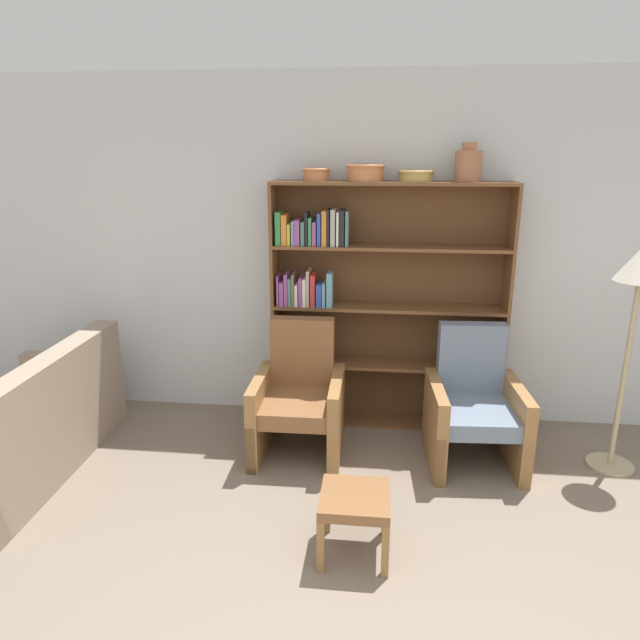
{
  "coord_description": "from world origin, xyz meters",
  "views": [
    {
      "loc": [
        -0.08,
        -1.72,
        2.16
      ],
      "look_at": [
        -0.53,
        2.33,
        0.95
      ],
      "focal_mm": 32.0,
      "sensor_mm": 36.0,
      "label": 1
    }
  ],
  "objects_px": {
    "bowl_cream": "(416,175)",
    "armchair_leather": "(299,399)",
    "bowl_sage": "(316,173)",
    "armchair_cushioned": "(474,407)",
    "couch": "(23,430)",
    "bookshelf": "(366,306)",
    "floor_lamp": "(639,284)",
    "bowl_olive": "(366,172)",
    "vase_tall": "(468,165)",
    "footstool": "(355,505)"
  },
  "relations": [
    {
      "from": "bowl_olive",
      "to": "vase_tall",
      "type": "xyz_separation_m",
      "value": [
        0.74,
        0.0,
        0.05
      ]
    },
    {
      "from": "footstool",
      "to": "armchair_cushioned",
      "type": "bearing_deg",
      "value": 54.78
    },
    {
      "from": "bowl_cream",
      "to": "armchair_cushioned",
      "type": "bearing_deg",
      "value": -49.07
    },
    {
      "from": "bowl_sage",
      "to": "armchair_cushioned",
      "type": "bearing_deg",
      "value": -23.93
    },
    {
      "from": "vase_tall",
      "to": "floor_lamp",
      "type": "bearing_deg",
      "value": -26.28
    },
    {
      "from": "bookshelf",
      "to": "floor_lamp",
      "type": "xyz_separation_m",
      "value": [
        1.78,
        -0.55,
        0.35
      ]
    },
    {
      "from": "armchair_cushioned",
      "to": "vase_tall",
      "type": "bearing_deg",
      "value": -84.04
    },
    {
      "from": "armchair_cushioned",
      "to": "footstool",
      "type": "distance_m",
      "value": 1.37
    },
    {
      "from": "bowl_cream",
      "to": "couch",
      "type": "xyz_separation_m",
      "value": [
        -2.67,
        -1.02,
        -1.7
      ]
    },
    {
      "from": "bowl_olive",
      "to": "armchair_leather",
      "type": "xyz_separation_m",
      "value": [
        -0.43,
        -0.53,
        -1.61
      ]
    },
    {
      "from": "bowl_sage",
      "to": "armchair_cushioned",
      "type": "xyz_separation_m",
      "value": [
        1.19,
        -0.53,
        -1.6
      ]
    },
    {
      "from": "vase_tall",
      "to": "armchair_leather",
      "type": "height_order",
      "value": "vase_tall"
    },
    {
      "from": "vase_tall",
      "to": "armchair_cushioned",
      "type": "height_order",
      "value": "vase_tall"
    },
    {
      "from": "bowl_cream",
      "to": "armchair_leather",
      "type": "bearing_deg",
      "value": -146.63
    },
    {
      "from": "bowl_cream",
      "to": "floor_lamp",
      "type": "bearing_deg",
      "value": -20.14
    },
    {
      "from": "bookshelf",
      "to": "floor_lamp",
      "type": "relative_size",
      "value": 1.22
    },
    {
      "from": "bowl_sage",
      "to": "armchair_leather",
      "type": "relative_size",
      "value": 0.22
    },
    {
      "from": "couch",
      "to": "footstool",
      "type": "distance_m",
      "value": 2.42
    },
    {
      "from": "vase_tall",
      "to": "footstool",
      "type": "distance_m",
      "value": 2.51
    },
    {
      "from": "armchair_cushioned",
      "to": "bowl_sage",
      "type": "bearing_deg",
      "value": -27.43
    },
    {
      "from": "bookshelf",
      "to": "bowl_olive",
      "type": "relative_size",
      "value": 6.7
    },
    {
      "from": "bowl_olive",
      "to": "floor_lamp",
      "type": "xyz_separation_m",
      "value": [
        1.81,
        -0.53,
        -0.68
      ]
    },
    {
      "from": "bowl_sage",
      "to": "vase_tall",
      "type": "relative_size",
      "value": 0.79
    },
    {
      "from": "bowl_cream",
      "to": "couch",
      "type": "bearing_deg",
      "value": -159.07
    },
    {
      "from": "vase_tall",
      "to": "bowl_olive",
      "type": "bearing_deg",
      "value": 180.0
    },
    {
      "from": "floor_lamp",
      "to": "bowl_sage",
      "type": "bearing_deg",
      "value": 166.35
    },
    {
      "from": "armchair_leather",
      "to": "footstool",
      "type": "xyz_separation_m",
      "value": [
        0.47,
        -1.12,
        -0.1
      ]
    },
    {
      "from": "vase_tall",
      "to": "footstool",
      "type": "xyz_separation_m",
      "value": [
        -0.7,
        -1.65,
        -1.76
      ]
    },
    {
      "from": "bowl_sage",
      "to": "footstool",
      "type": "relative_size",
      "value": 0.57
    },
    {
      "from": "bookshelf",
      "to": "armchair_cushioned",
      "type": "height_order",
      "value": "bookshelf"
    },
    {
      "from": "armchair_leather",
      "to": "footstool",
      "type": "relative_size",
      "value": 2.54
    },
    {
      "from": "floor_lamp",
      "to": "bookshelf",
      "type": "bearing_deg",
      "value": 162.95
    },
    {
      "from": "couch",
      "to": "floor_lamp",
      "type": "bearing_deg",
      "value": -84.23
    },
    {
      "from": "bowl_cream",
      "to": "armchair_leather",
      "type": "relative_size",
      "value": 0.28
    },
    {
      "from": "couch",
      "to": "footstool",
      "type": "relative_size",
      "value": 4.58
    },
    {
      "from": "bookshelf",
      "to": "footstool",
      "type": "bearing_deg",
      "value": -89.51
    },
    {
      "from": "bowl_olive",
      "to": "armchair_leather",
      "type": "bearing_deg",
      "value": -129.41
    },
    {
      "from": "vase_tall",
      "to": "floor_lamp",
      "type": "relative_size",
      "value": 0.17
    },
    {
      "from": "bookshelf",
      "to": "armchair_cushioned",
      "type": "distance_m",
      "value": 1.13
    },
    {
      "from": "bowl_sage",
      "to": "vase_tall",
      "type": "xyz_separation_m",
      "value": [
        1.1,
        0.0,
        0.07
      ]
    },
    {
      "from": "bookshelf",
      "to": "couch",
      "type": "relative_size",
      "value": 1.12
    },
    {
      "from": "footstool",
      "to": "bowl_olive",
      "type": "bearing_deg",
      "value": 91.32
    },
    {
      "from": "bowl_sage",
      "to": "couch",
      "type": "relative_size",
      "value": 0.12
    },
    {
      "from": "vase_tall",
      "to": "armchair_cushioned",
      "type": "bearing_deg",
      "value": -80.54
    },
    {
      "from": "bookshelf",
      "to": "footstool",
      "type": "relative_size",
      "value": 5.12
    },
    {
      "from": "bowl_olive",
      "to": "armchair_leather",
      "type": "height_order",
      "value": "bowl_olive"
    },
    {
      "from": "bowl_sage",
      "to": "armchair_leather",
      "type": "height_order",
      "value": "bowl_sage"
    },
    {
      "from": "bookshelf",
      "to": "bowl_cream",
      "type": "height_order",
      "value": "bowl_cream"
    },
    {
      "from": "armchair_cushioned",
      "to": "floor_lamp",
      "type": "height_order",
      "value": "floor_lamp"
    },
    {
      "from": "bowl_cream",
      "to": "armchair_cushioned",
      "type": "distance_m",
      "value": 1.74
    }
  ]
}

